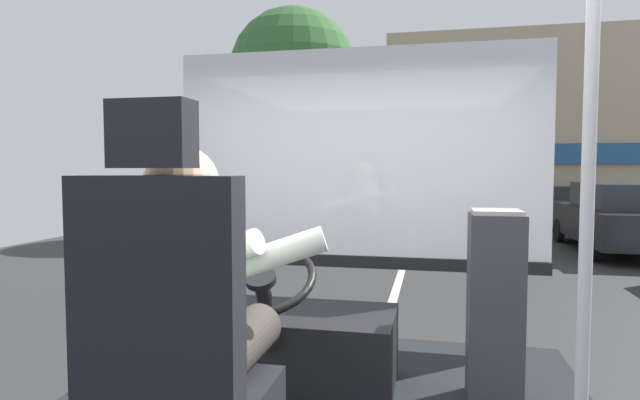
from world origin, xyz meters
TOP-DOWN VIEW (x-y plane):
  - ground at (0.00, 8.80)m, footprint 18.00×44.00m
  - driver_seat at (-0.22, -0.52)m, footprint 0.48×0.48m
  - bus_driver at (-0.22, -0.39)m, footprint 0.78×0.60m
  - steering_console at (-0.22, 0.69)m, footprint 1.10×0.96m
  - handrail_pole at (1.01, -0.02)m, footprint 0.04×0.04m
  - fare_box at (0.81, 0.74)m, footprint 0.25×0.26m
  - windshield_panel at (0.00, 1.62)m, footprint 2.50×0.08m
  - street_tree at (-3.17, 11.80)m, footprint 3.39×3.39m
  - shop_building at (4.13, 17.59)m, footprint 10.21×5.39m
  - parked_car_black at (4.40, 10.26)m, footprint 1.89×4.27m
  - parked_car_green at (4.66, 15.12)m, footprint 1.97×3.96m

SIDE VIEW (x-z plane):
  - ground at x=0.00m, z-range -0.05..0.00m
  - parked_car_green at x=4.66m, z-range 0.02..1.28m
  - parked_car_black at x=4.40m, z-range 0.02..1.50m
  - steering_console at x=-0.22m, z-range 0.48..1.26m
  - fare_box at x=0.81m, z-range 0.65..1.60m
  - driver_seat at x=-0.22m, z-range 0.56..1.88m
  - bus_driver at x=-0.22m, z-range 1.01..1.76m
  - handrail_pole at x=1.01m, z-range 0.65..2.61m
  - windshield_panel at x=0.00m, z-range 0.96..2.44m
  - shop_building at x=4.13m, z-range 0.00..6.04m
  - street_tree at x=-3.17m, z-range 1.30..7.34m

